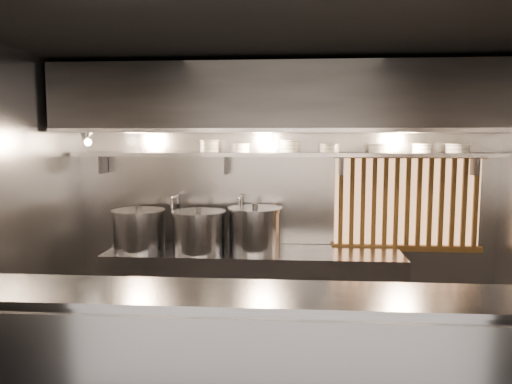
# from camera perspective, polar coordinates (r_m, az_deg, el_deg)

# --- Properties ---
(ceiling) EXTENTS (4.50, 4.50, 0.00)m
(ceiling) POSITION_cam_1_polar(r_m,az_deg,el_deg) (3.92, 2.78, 17.19)
(ceiling) COLOR black
(ceiling) RESTS_ON wall_back
(wall_back) EXTENTS (4.50, 0.00, 4.50)m
(wall_back) POSITION_cam_1_polar(r_m,az_deg,el_deg) (5.39, 3.16, -0.74)
(wall_back) COLOR gray
(wall_back) RESTS_ON floor
(wall_left) EXTENTS (0.00, 3.00, 3.00)m
(wall_left) POSITION_cam_1_polar(r_m,az_deg,el_deg) (4.57, -26.87, -2.68)
(wall_left) COLOR gray
(wall_left) RESTS_ON floor
(serving_counter) EXTENTS (4.50, 0.56, 1.13)m
(serving_counter) POSITION_cam_1_polar(r_m,az_deg,el_deg) (3.25, 2.04, -20.99)
(serving_counter) COLOR #9B9BA0
(serving_counter) RESTS_ON floor
(cooking_bench) EXTENTS (3.00, 0.70, 0.90)m
(cooking_bench) POSITION_cam_1_polar(r_m,az_deg,el_deg) (5.25, -0.34, -11.56)
(cooking_bench) COLOR #9B9BA0
(cooking_bench) RESTS_ON floor
(bowl_shelf) EXTENTS (4.40, 0.34, 0.04)m
(bowl_shelf) POSITION_cam_1_polar(r_m,az_deg,el_deg) (5.17, 3.15, 4.30)
(bowl_shelf) COLOR #9B9BA0
(bowl_shelf) RESTS_ON wall_back
(exhaust_hood) EXTENTS (4.40, 0.81, 0.65)m
(exhaust_hood) POSITION_cam_1_polar(r_m,az_deg,el_deg) (4.96, 3.13, 10.51)
(exhaust_hood) COLOR #2D2D30
(exhaust_hood) RESTS_ON ceiling
(wood_screen) EXTENTS (1.56, 0.09, 1.04)m
(wood_screen) POSITION_cam_1_polar(r_m,az_deg,el_deg) (5.48, 16.88, -1.10)
(wood_screen) COLOR #FFB072
(wood_screen) RESTS_ON wall_back
(faucet_left) EXTENTS (0.04, 0.30, 0.50)m
(faucet_left) POSITION_cam_1_polar(r_m,az_deg,el_deg) (5.42, -9.13, -1.77)
(faucet_left) COLOR silver
(faucet_left) RESTS_ON wall_back
(faucet_right) EXTENTS (0.04, 0.30, 0.50)m
(faucet_right) POSITION_cam_1_polar(r_m,az_deg,el_deg) (5.30, -1.75, -1.87)
(faucet_right) COLOR silver
(faucet_right) RESTS_ON wall_back
(heat_lamp) EXTENTS (0.25, 0.35, 0.20)m
(heat_lamp) POSITION_cam_1_polar(r_m,az_deg,el_deg) (5.11, -18.88, 6.05)
(heat_lamp) COLOR #9B9BA0
(heat_lamp) RESTS_ON exhaust_hood
(pendant_bulb) EXTENTS (0.09, 0.09, 0.19)m
(pendant_bulb) POSITION_cam_1_polar(r_m,az_deg,el_deg) (5.06, 1.99, 5.19)
(pendant_bulb) COLOR #2D2D30
(pendant_bulb) RESTS_ON exhaust_hood
(stock_pot_left) EXTENTS (0.57, 0.57, 0.45)m
(stock_pot_left) POSITION_cam_1_polar(r_m,az_deg,el_deg) (5.30, -13.23, -4.19)
(stock_pot_left) COLOR #9B9BA0
(stock_pot_left) RESTS_ON cooking_bench
(stock_pot_mid) EXTENTS (0.74, 0.74, 0.48)m
(stock_pot_mid) POSITION_cam_1_polar(r_m,az_deg,el_deg) (5.12, -0.10, -4.22)
(stock_pot_mid) COLOR #9B9BA0
(stock_pot_mid) RESTS_ON cooking_bench
(stock_pot_right) EXTENTS (0.61, 0.61, 0.45)m
(stock_pot_right) POSITION_cam_1_polar(r_m,az_deg,el_deg) (5.11, -6.57, -4.45)
(stock_pot_right) COLOR #9B9BA0
(stock_pot_right) RESTS_ON cooking_bench
(bowl_stack_0) EXTENTS (0.20, 0.20, 0.13)m
(bowl_stack_0) POSITION_cam_1_polar(r_m,az_deg,el_deg) (5.25, -5.35, 5.25)
(bowl_stack_0) COLOR white
(bowl_stack_0) RESTS_ON bowl_shelf
(bowl_stack_1) EXTENTS (0.20, 0.20, 0.09)m
(bowl_stack_1) POSITION_cam_1_polar(r_m,az_deg,el_deg) (5.20, -1.77, 5.06)
(bowl_stack_1) COLOR white
(bowl_stack_1) RESTS_ON bowl_shelf
(bowl_stack_2) EXTENTS (0.22, 0.22, 0.13)m
(bowl_stack_2) POSITION_cam_1_polar(r_m,az_deg,el_deg) (5.17, 3.87, 5.25)
(bowl_stack_2) COLOR white
(bowl_stack_2) RESTS_ON bowl_shelf
(bowl_stack_3) EXTENTS (0.21, 0.21, 0.09)m
(bowl_stack_3) POSITION_cam_1_polar(r_m,az_deg,el_deg) (5.18, 8.40, 4.99)
(bowl_stack_3) COLOR white
(bowl_stack_3) RESTS_ON bowl_shelf
(bowl_stack_4) EXTENTS (0.24, 0.24, 0.09)m
(bowl_stack_4) POSITION_cam_1_polar(r_m,az_deg,el_deg) (5.24, 13.93, 4.89)
(bowl_stack_4) COLOR white
(bowl_stack_4) RESTS_ON bowl_shelf
(bowl_stack_5) EXTENTS (0.20, 0.20, 0.09)m
(bowl_stack_5) POSITION_cam_1_polar(r_m,az_deg,el_deg) (5.33, 18.41, 4.77)
(bowl_stack_5) COLOR white
(bowl_stack_5) RESTS_ON bowl_shelf
(bowl_stack_6) EXTENTS (0.24, 0.24, 0.09)m
(bowl_stack_6) POSITION_cam_1_polar(r_m,az_deg,el_deg) (5.42, 22.05, 4.65)
(bowl_stack_6) COLOR white
(bowl_stack_6) RESTS_ON bowl_shelf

